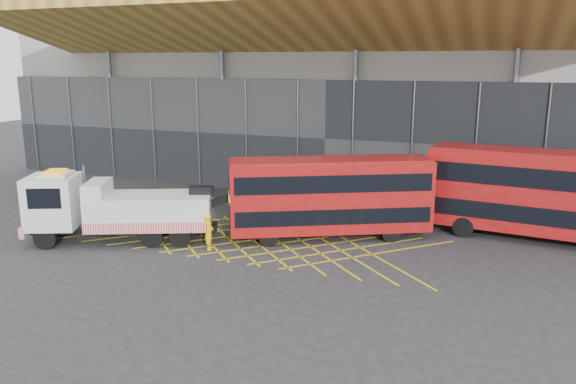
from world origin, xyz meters
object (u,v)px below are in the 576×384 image
at_px(bus_towed, 330,195).
at_px(bus_second, 544,192).
at_px(worker, 209,232).
at_px(recovery_truck, 114,208).

height_order(bus_towed, bus_second, bus_second).
relative_size(bus_towed, bus_second, 0.88).
height_order(bus_towed, worker, bus_towed).
bearing_deg(recovery_truck, worker, -17.28).
distance_m(bus_second, worker, 17.38).
height_order(recovery_truck, bus_second, bus_second).
relative_size(bus_second, worker, 6.58).
xyz_separation_m(recovery_truck, bus_towed, (10.32, 4.56, 0.60)).
distance_m(recovery_truck, worker, 5.33).
bearing_deg(worker, bus_second, -85.46).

